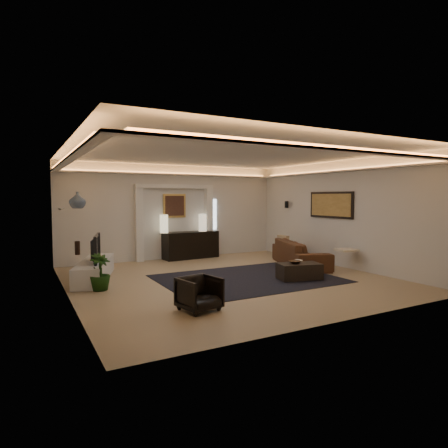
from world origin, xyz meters
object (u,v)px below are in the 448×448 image
sofa (300,253)px  coffee_table (299,271)px  console (191,246)px  armchair (199,294)px

sofa → coffee_table: size_ratio=2.48×
console → sofa: (2.15, -2.70, -0.05)m
sofa → armchair: bearing=140.5°
console → coffee_table: (0.95, -4.11, -0.20)m
sofa → coffee_table: (-1.20, -1.41, -0.15)m
coffee_table → console: bearing=117.1°
console → sofa: 3.45m
sofa → coffee_table: 1.86m
armchair → console: bearing=56.3°
armchair → coffee_table: bearing=7.9°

